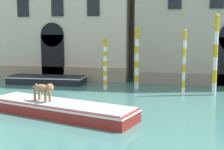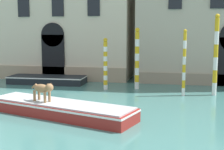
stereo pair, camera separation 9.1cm
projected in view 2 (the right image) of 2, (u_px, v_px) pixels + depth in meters
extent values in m
cube|color=tan|center=(59.00, 74.00, 23.48)|extent=(10.19, 0.16, 1.06)
cube|color=black|center=(53.00, 58.00, 23.40)|extent=(1.77, 0.14, 3.44)
cylinder|color=black|center=(53.00, 35.00, 23.16)|extent=(1.77, 0.14, 1.77)
cube|color=black|center=(23.00, 4.00, 23.32)|extent=(0.90, 0.10, 1.88)
cube|color=black|center=(58.00, 3.00, 22.78)|extent=(0.90, 0.10, 1.88)
cube|color=black|center=(94.00, 3.00, 22.24)|extent=(0.90, 0.10, 1.88)
cube|color=maroon|center=(59.00, 109.00, 13.69)|extent=(7.24, 3.77, 0.54)
cube|color=white|center=(59.00, 105.00, 13.66)|extent=(7.28, 3.81, 0.08)
cube|color=#B2B7BC|center=(59.00, 103.00, 13.65)|extent=(7.00, 3.58, 0.06)
cylinder|color=#997047|center=(49.00, 96.00, 13.68)|extent=(0.12, 0.12, 0.48)
cylinder|color=#997047|center=(45.00, 97.00, 13.47)|extent=(0.12, 0.12, 0.48)
cylinder|color=#997047|center=(39.00, 95.00, 14.06)|extent=(0.12, 0.12, 0.48)
cylinder|color=#997047|center=(34.00, 96.00, 13.85)|extent=(0.12, 0.12, 0.48)
ellipsoid|color=#997047|center=(42.00, 88.00, 13.72)|extent=(0.96, 0.70, 0.38)
ellipsoid|color=#AD7042|center=(40.00, 86.00, 13.78)|extent=(0.46, 0.40, 0.13)
sphere|color=#997047|center=(49.00, 88.00, 13.43)|extent=(0.35, 0.35, 0.35)
cone|color=#AD7042|center=(51.00, 84.00, 13.49)|extent=(0.11, 0.11, 0.14)
cone|color=#AD7042|center=(48.00, 85.00, 13.33)|extent=(0.11, 0.11, 0.14)
cylinder|color=#997047|center=(34.00, 86.00, 13.99)|extent=(0.32, 0.20, 0.25)
cube|color=black|center=(47.00, 80.00, 22.19)|extent=(5.44, 1.96, 0.54)
cube|color=white|center=(47.00, 77.00, 22.16)|extent=(5.47, 1.99, 0.08)
cube|color=#8C7251|center=(47.00, 80.00, 22.19)|extent=(3.00, 1.44, 0.49)
cylinder|color=white|center=(183.00, 92.00, 17.95)|extent=(0.19, 0.19, 0.45)
cylinder|color=gold|center=(184.00, 84.00, 17.89)|extent=(0.19, 0.19, 0.45)
cylinder|color=white|center=(184.00, 76.00, 17.83)|extent=(0.19, 0.19, 0.45)
cylinder|color=gold|center=(184.00, 68.00, 17.76)|extent=(0.19, 0.19, 0.45)
cylinder|color=white|center=(184.00, 61.00, 17.70)|extent=(0.19, 0.19, 0.45)
cylinder|color=gold|center=(185.00, 53.00, 17.64)|extent=(0.19, 0.19, 0.45)
cylinder|color=white|center=(185.00, 45.00, 17.58)|extent=(0.19, 0.19, 0.45)
cylinder|color=gold|center=(185.00, 37.00, 17.52)|extent=(0.19, 0.19, 0.45)
sphere|color=gold|center=(185.00, 31.00, 17.47)|extent=(0.20, 0.20, 0.20)
cylinder|color=white|center=(214.00, 89.00, 18.09)|extent=(0.25, 0.25, 0.74)
cylinder|color=gold|center=(215.00, 76.00, 17.98)|extent=(0.25, 0.25, 0.74)
cylinder|color=white|center=(215.00, 64.00, 17.88)|extent=(0.25, 0.25, 0.74)
cylinder|color=gold|center=(216.00, 51.00, 17.78)|extent=(0.25, 0.25, 0.74)
cylinder|color=white|center=(217.00, 38.00, 17.68)|extent=(0.25, 0.25, 0.74)
cylinder|color=gold|center=(217.00, 25.00, 17.58)|extent=(0.25, 0.25, 0.74)
sphere|color=gold|center=(217.00, 16.00, 17.52)|extent=(0.26, 0.26, 0.26)
cylinder|color=white|center=(106.00, 87.00, 19.93)|extent=(0.25, 0.25, 0.30)
cylinder|color=gold|center=(105.00, 82.00, 19.89)|extent=(0.25, 0.25, 0.30)
cylinder|color=white|center=(105.00, 78.00, 19.85)|extent=(0.25, 0.25, 0.30)
cylinder|color=gold|center=(105.00, 73.00, 19.81)|extent=(0.25, 0.25, 0.30)
cylinder|color=white|center=(105.00, 68.00, 19.76)|extent=(0.25, 0.25, 0.30)
cylinder|color=gold|center=(105.00, 63.00, 19.72)|extent=(0.25, 0.25, 0.30)
cylinder|color=white|center=(105.00, 59.00, 19.68)|extent=(0.25, 0.25, 0.30)
cylinder|color=gold|center=(105.00, 54.00, 19.64)|extent=(0.25, 0.25, 0.30)
cylinder|color=white|center=(105.00, 49.00, 19.60)|extent=(0.25, 0.25, 0.30)
cylinder|color=gold|center=(105.00, 44.00, 19.56)|extent=(0.25, 0.25, 0.30)
sphere|color=gold|center=(105.00, 40.00, 19.52)|extent=(0.27, 0.27, 0.27)
cylinder|color=white|center=(137.00, 85.00, 20.11)|extent=(0.27, 0.27, 0.46)
cylinder|color=gold|center=(137.00, 78.00, 20.05)|extent=(0.27, 0.27, 0.46)
cylinder|color=white|center=(137.00, 71.00, 19.99)|extent=(0.27, 0.27, 0.46)
cylinder|color=gold|center=(137.00, 64.00, 19.93)|extent=(0.27, 0.27, 0.46)
cylinder|color=white|center=(137.00, 57.00, 19.86)|extent=(0.27, 0.27, 0.46)
cylinder|color=gold|center=(137.00, 50.00, 19.80)|extent=(0.27, 0.27, 0.46)
cylinder|color=white|center=(137.00, 43.00, 19.74)|extent=(0.27, 0.27, 0.46)
cylinder|color=gold|center=(137.00, 36.00, 19.68)|extent=(0.27, 0.27, 0.46)
sphere|color=gold|center=(137.00, 30.00, 19.63)|extent=(0.29, 0.29, 0.29)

